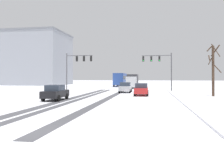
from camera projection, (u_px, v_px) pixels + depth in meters
name	position (u px, v px, depth m)	size (l,w,h in m)	color
ground_plane	(30.00, 131.00, 10.42)	(300.00, 300.00, 0.00)	white
wheel_track_left_lane	(73.00, 98.00, 26.80)	(0.99, 35.26, 0.01)	#4C4C51
wheel_track_right_lane	(83.00, 98.00, 26.60)	(0.74, 35.26, 0.01)	#4C4C51
wheel_track_center	(108.00, 99.00, 26.13)	(0.87, 35.26, 0.01)	#4C4C51
sidewalk_kerb_right	(200.00, 101.00, 22.95)	(4.00, 35.26, 0.12)	white
traffic_signal_near_right	(159.00, 63.00, 39.03)	(5.03, 0.51, 6.50)	#47474C
traffic_signal_near_left	(77.00, 64.00, 39.34)	(4.61, 0.41, 6.50)	#47474C
car_silver_lead	(125.00, 87.00, 36.29)	(1.85, 4.11, 1.62)	#B7BABF
car_red_second	(141.00, 89.00, 30.49)	(1.85, 4.11, 1.62)	red
car_black_third	(55.00, 92.00, 24.35)	(1.94, 4.16, 1.62)	black
bus_oncoming	(120.00, 79.00, 60.53)	(2.86, 11.05, 3.38)	#284793
box_truck_delivery	(132.00, 81.00, 50.47)	(2.31, 7.40, 3.02)	#B7BABF
bare_tree_sidewalk_mid	(213.00, 68.00, 29.26)	(1.76, 1.89, 6.65)	#423023
office_building_far_left_block	(22.00, 59.00, 73.12)	(28.41, 16.65, 16.24)	#9399A3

